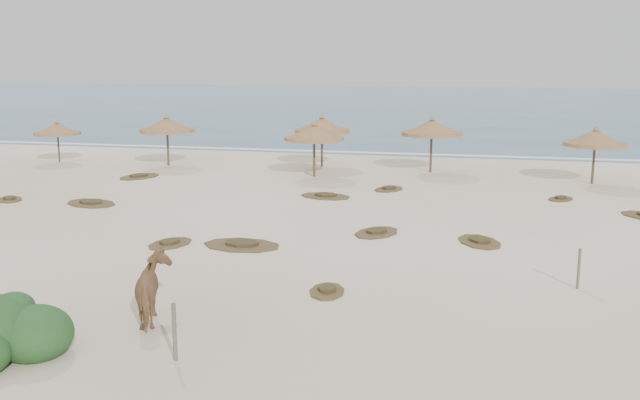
{
  "coord_description": "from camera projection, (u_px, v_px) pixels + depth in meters",
  "views": [
    {
      "loc": [
        7.35,
        -20.17,
        6.37
      ],
      "look_at": [
        1.74,
        5.0,
        1.09
      ],
      "focal_mm": 40.0,
      "sensor_mm": 36.0,
      "label": 1
    }
  ],
  "objects": [
    {
      "name": "scrub_6",
      "position": [
        139.0,
        176.0,
        37.61
      ],
      "size": [
        2.34,
        2.83,
        0.16
      ],
      "rotation": [
        0.0,
        0.0,
        1.2
      ],
      "color": "brown",
      "rests_on": "ground"
    },
    {
      "name": "scrub_4",
      "position": [
        479.0,
        241.0,
        24.54
      ],
      "size": [
        2.05,
        2.42,
        0.16
      ],
      "rotation": [
        0.0,
        0.0,
        1.98
      ],
      "color": "brown",
      "rests_on": "ground"
    },
    {
      "name": "palapa_5",
      "position": [
        595.0,
        139.0,
        35.27
      ],
      "size": [
        3.91,
        3.91,
        2.93
      ],
      "rotation": [
        0.0,
        0.0,
        0.3
      ],
      "color": "brown",
      "rests_on": "ground"
    },
    {
      "name": "horse",
      "position": [
        154.0,
        289.0,
        17.16
      ],
      "size": [
        1.58,
        2.12,
        1.63
      ],
      "primitive_type": "imported",
      "rotation": [
        0.0,
        0.0,
        3.56
      ],
      "color": "#9B6946",
      "rests_on": "ground"
    },
    {
      "name": "fence_post_far",
      "position": [
        579.0,
        269.0,
        19.64
      ],
      "size": [
        0.09,
        0.09,
        1.15
      ],
      "primitive_type": "cylinder",
      "rotation": [
        0.0,
        0.0,
        0.14
      ],
      "color": "#716555",
      "rests_on": "ground"
    },
    {
      "name": "palapa_2",
      "position": [
        322.0,
        126.0,
        40.73
      ],
      "size": [
        3.79,
        3.79,
        3.04
      ],
      "rotation": [
        0.0,
        0.0,
        -0.19
      ],
      "color": "brown",
      "rests_on": "ground"
    },
    {
      "name": "scrub_8",
      "position": [
        10.0,
        199.0,
        31.7
      ],
      "size": [
        1.81,
        1.91,
        0.16
      ],
      "rotation": [
        0.0,
        0.0,
        2.23
      ],
      "color": "brown",
      "rests_on": "ground"
    },
    {
      "name": "scrub_9",
      "position": [
        242.0,
        245.0,
        24.12
      ],
      "size": [
        2.84,
        1.97,
        0.16
      ],
      "rotation": [
        0.0,
        0.0,
        3.06
      ],
      "color": "brown",
      "rests_on": "ground"
    },
    {
      "name": "fence_post_near",
      "position": [
        175.0,
        332.0,
        15.01
      ],
      "size": [
        0.12,
        0.12,
        1.27
      ],
      "primitive_type": "cylinder",
      "rotation": [
        0.0,
        0.0,
        0.34
      ],
      "color": "#716555",
      "rests_on": "ground"
    },
    {
      "name": "ground",
      "position": [
        230.0,
        263.0,
        22.13
      ],
      "size": [
        160.0,
        160.0,
        0.0
      ],
      "primitive_type": "plane",
      "color": "#FDEBD0",
      "rests_on": "ground"
    },
    {
      "name": "scrub_13",
      "position": [
        326.0,
        196.0,
        32.42
      ],
      "size": [
        2.67,
        2.06,
        0.16
      ],
      "rotation": [
        0.0,
        0.0,
        2.9
      ],
      "color": "brown",
      "rests_on": "ground"
    },
    {
      "name": "scrub_1",
      "position": [
        91.0,
        203.0,
        30.88
      ],
      "size": [
        2.95,
        2.47,
        0.16
      ],
      "rotation": [
        0.0,
        0.0,
        2.76
      ],
      "color": "brown",
      "rests_on": "ground"
    },
    {
      "name": "ocean",
      "position": [
        422.0,
        104.0,
        93.85
      ],
      "size": [
        200.0,
        100.0,
        0.01
      ],
      "primitive_type": "cube",
      "color": "#29557B",
      "rests_on": "ground"
    },
    {
      "name": "palapa_0",
      "position": [
        57.0,
        129.0,
        42.55
      ],
      "size": [
        3.01,
        3.01,
        2.54
      ],
      "rotation": [
        0.0,
        0.0,
        -0.12
      ],
      "color": "brown",
      "rests_on": "ground"
    },
    {
      "name": "palapa_1",
      "position": [
        167.0,
        126.0,
        41.14
      ],
      "size": [
        3.25,
        3.25,
        3.0
      ],
      "rotation": [
        0.0,
        0.0,
        0.01
      ],
      "color": "brown",
      "rests_on": "ground"
    },
    {
      "name": "foam_line",
      "position": [
        363.0,
        153.0,
        46.99
      ],
      "size": [
        70.0,
        0.6,
        0.01
      ],
      "primitive_type": "cube",
      "color": "white",
      "rests_on": "ground"
    },
    {
      "name": "scrub_12",
      "position": [
        327.0,
        291.0,
        19.42
      ],
      "size": [
        1.1,
        1.56,
        0.16
      ],
      "rotation": [
        0.0,
        0.0,
        1.67
      ],
      "color": "brown",
      "rests_on": "ground"
    },
    {
      "name": "palapa_4",
      "position": [
        432.0,
        128.0,
        38.78
      ],
      "size": [
        3.73,
        3.73,
        3.11
      ],
      "rotation": [
        0.0,
        0.0,
        0.13
      ],
      "color": "brown",
      "rests_on": "ground"
    },
    {
      "name": "scrub_3",
      "position": [
        377.0,
        232.0,
        25.8
      ],
      "size": [
        2.07,
        2.44,
        0.16
      ],
      "rotation": [
        0.0,
        0.0,
        1.16
      ],
      "color": "brown",
      "rests_on": "ground"
    },
    {
      "name": "scrub_7",
      "position": [
        389.0,
        189.0,
        34.13
      ],
      "size": [
        1.79,
        2.13,
        0.16
      ],
      "rotation": [
        0.0,
        0.0,
        1.18
      ],
      "color": "brown",
      "rests_on": "ground"
    },
    {
      "name": "scrub_2",
      "position": [
        170.0,
        243.0,
        24.31
      ],
      "size": [
        1.65,
        2.08,
        0.16
      ],
      "rotation": [
        0.0,
        0.0,
        1.28
      ],
      "color": "brown",
      "rests_on": "ground"
    },
    {
      "name": "palapa_3",
      "position": [
        314.0,
        133.0,
        37.43
      ],
      "size": [
        4.14,
        4.14,
        2.96
      ],
      "rotation": [
        0.0,
        0.0,
        -0.4
      ],
      "color": "brown",
      "rests_on": "ground"
    },
    {
      "name": "scrub_10",
      "position": [
        561.0,
        199.0,
        31.8
      ],
      "size": [
        1.57,
        1.74,
        0.16
      ],
      "rotation": [
        0.0,
        0.0,
        1.02
      ],
      "color": "brown",
      "rests_on": "ground"
    }
  ]
}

